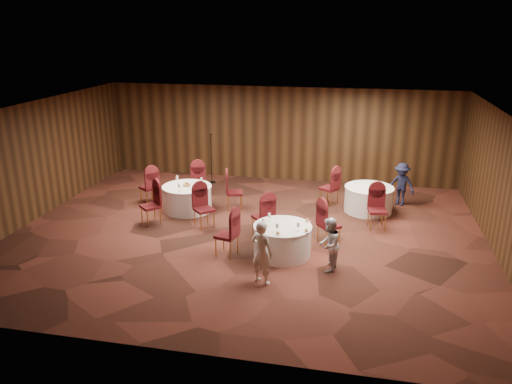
% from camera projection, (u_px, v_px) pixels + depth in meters
% --- Properties ---
extents(ground, '(12.00, 12.00, 0.00)m').
position_uv_depth(ground, '(247.00, 234.00, 12.92)').
color(ground, black).
rests_on(ground, ground).
extents(room_shell, '(12.00, 12.00, 12.00)m').
position_uv_depth(room_shell, '(246.00, 161.00, 12.29)').
color(room_shell, silver).
rests_on(room_shell, ground).
extents(table_main, '(1.37, 1.37, 0.74)m').
position_uv_depth(table_main, '(282.00, 240.00, 11.64)').
color(table_main, white).
rests_on(table_main, ground).
extents(table_left, '(1.43, 1.43, 0.74)m').
position_uv_depth(table_left, '(187.00, 198.00, 14.47)').
color(table_left, white).
rests_on(table_left, ground).
extents(table_right, '(1.40, 1.40, 0.74)m').
position_uv_depth(table_right, '(369.00, 199.00, 14.39)').
color(table_right, white).
rests_on(table_right, ground).
extents(chairs_main, '(2.97, 2.00, 1.00)m').
position_uv_depth(chairs_main, '(274.00, 225.00, 12.18)').
color(chairs_main, '#460E0F').
rests_on(chairs_main, ground).
extents(chairs_left, '(3.33, 3.22, 1.00)m').
position_uv_depth(chairs_left, '(187.00, 194.00, 14.41)').
color(chairs_left, '#460E0F').
rests_on(chairs_left, ground).
extents(chairs_right, '(2.03, 2.30, 1.00)m').
position_uv_depth(chairs_right, '(352.00, 198.00, 14.06)').
color(chairs_right, '#460E0F').
rests_on(chairs_right, ground).
extents(tabletop_main, '(1.12, 1.06, 0.22)m').
position_uv_depth(tabletop_main, '(287.00, 225.00, 11.32)').
color(tabletop_main, silver).
rests_on(tabletop_main, table_main).
extents(tabletop_left, '(0.84, 0.81, 0.22)m').
position_uv_depth(tabletop_left, '(186.00, 183.00, 14.32)').
color(tabletop_left, silver).
rests_on(tabletop_left, table_left).
extents(tabletop_right, '(0.08, 0.08, 0.22)m').
position_uv_depth(tabletop_right, '(376.00, 185.00, 13.97)').
color(tabletop_right, silver).
rests_on(tabletop_right, table_right).
extents(mic_stand, '(0.24, 0.24, 1.69)m').
position_uv_depth(mic_stand, '(212.00, 168.00, 16.99)').
color(mic_stand, black).
rests_on(mic_stand, ground).
extents(woman_a, '(0.60, 0.52, 1.39)m').
position_uv_depth(woman_a, '(262.00, 252.00, 10.28)').
color(woman_a, silver).
rests_on(woman_a, ground).
extents(woman_b, '(0.55, 0.66, 1.23)m').
position_uv_depth(woman_b, '(329.00, 245.00, 10.83)').
color(woman_b, silver).
rests_on(woman_b, ground).
extents(man_c, '(0.96, 0.82, 1.30)m').
position_uv_depth(man_c, '(401.00, 184.00, 14.82)').
color(man_c, black).
rests_on(man_c, ground).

